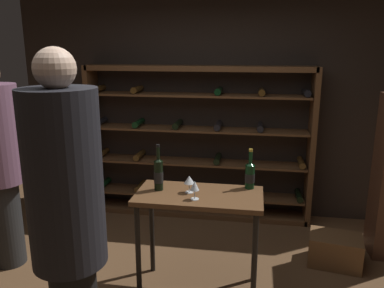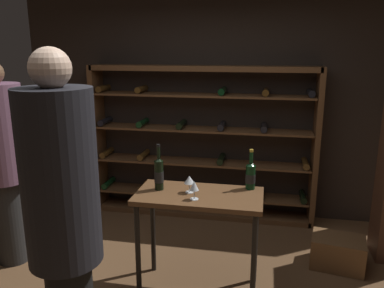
# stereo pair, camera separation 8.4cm
# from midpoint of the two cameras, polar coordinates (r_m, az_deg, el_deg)

# --- Properties ---
(back_wall) EXTENTS (4.74, 0.10, 2.64)m
(back_wall) POSITION_cam_midpoint_polar(r_m,az_deg,el_deg) (4.72, 2.30, 5.48)
(back_wall) COLOR black
(back_wall) RESTS_ON ground
(wine_rack) EXTENTS (2.70, 0.32, 1.83)m
(wine_rack) POSITION_cam_midpoint_polar(r_m,az_deg,el_deg) (4.62, 0.21, 0.02)
(wine_rack) COLOR brown
(wine_rack) RESTS_ON ground
(tasting_table) EXTENTS (1.03, 0.52, 0.88)m
(tasting_table) POSITION_cam_midpoint_polar(r_m,az_deg,el_deg) (3.19, 0.27, -9.43)
(tasting_table) COLOR brown
(tasting_table) RESTS_ON ground
(person_guest_plum_blouse) EXTENTS (0.40, 0.40, 2.04)m
(person_guest_plum_blouse) POSITION_cam_midpoint_polar(r_m,az_deg,el_deg) (2.22, -19.02, -10.44)
(person_guest_plum_blouse) COLOR black
(person_guest_plum_blouse) RESTS_ON ground
(wine_crate) EXTENTS (0.53, 0.42, 0.29)m
(wine_crate) POSITION_cam_midpoint_polar(r_m,az_deg,el_deg) (4.05, 19.86, -14.57)
(wine_crate) COLOR brown
(wine_crate) RESTS_ON ground
(wine_bottle_black_capsule) EXTENTS (0.08, 0.08, 0.34)m
(wine_bottle_black_capsule) POSITION_cam_midpoint_polar(r_m,az_deg,el_deg) (3.26, 7.85, -4.55)
(wine_bottle_black_capsule) COLOR black
(wine_bottle_black_capsule) RESTS_ON tasting_table
(wine_bottle_red_label) EXTENTS (0.08, 0.08, 0.39)m
(wine_bottle_red_label) POSITION_cam_midpoint_polar(r_m,az_deg,el_deg) (3.20, -5.75, -4.42)
(wine_bottle_red_label) COLOR black
(wine_bottle_red_label) RESTS_ON tasting_table
(wine_glass_stemmed_right) EXTENTS (0.07, 0.07, 0.15)m
(wine_glass_stemmed_right) POSITION_cam_midpoint_polar(r_m,az_deg,el_deg) (3.00, -0.41, -6.33)
(wine_glass_stemmed_right) COLOR silver
(wine_glass_stemmed_right) RESTS_ON tasting_table
(wine_glass_stemmed_center) EXTENTS (0.09, 0.09, 0.14)m
(wine_glass_stemmed_center) POSITION_cam_midpoint_polar(r_m,az_deg,el_deg) (3.13, -1.18, -5.41)
(wine_glass_stemmed_center) COLOR silver
(wine_glass_stemmed_center) RESTS_ON tasting_table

